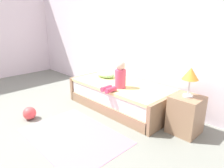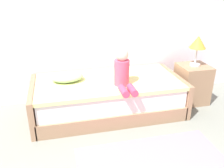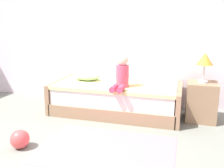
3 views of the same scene
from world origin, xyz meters
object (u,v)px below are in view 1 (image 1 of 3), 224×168
table_lamp (190,75)px  pillow (106,74)px  nightstand (186,115)px  child_figure (119,77)px  bed (121,96)px  toy_ball (29,113)px

table_lamp → pillow: 1.94m
nightstand → child_figure: 1.29m
table_lamp → pillow: bearing=177.8°
child_figure → bed: bearing=122.9°
bed → toy_ball: bed is taller
table_lamp → toy_ball: table_lamp is taller
table_lamp → child_figure: 1.25m
bed → toy_ball: bearing=-116.9°
bed → child_figure: bearing=-57.1°
nightstand → pillow: 1.92m
nightstand → table_lamp: size_ratio=1.33×
child_figure → pillow: size_ratio=1.16×
nightstand → bed: bearing=-178.9°
toy_ball → bed: bearing=63.1°
nightstand → toy_ball: (-2.13, -1.57, -0.19)m
nightstand → pillow: size_ratio=1.36×
bed → toy_ball: size_ratio=9.23×
child_figure → pillow: bearing=154.9°
nightstand → pillow: (-1.90, 0.07, 0.26)m
nightstand → toy_ball: bearing=-143.7°
child_figure → table_lamp: bearing=11.9°
pillow → nightstand: bearing=-2.2°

